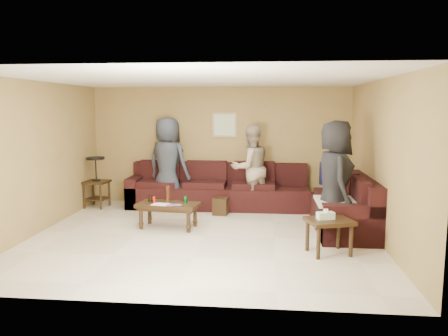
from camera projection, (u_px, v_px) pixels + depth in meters
The scene contains 10 objects.
room at pixel (203, 133), 6.85m from camera, with size 5.60×5.50×2.50m.
sectional_sofa at pixel (256, 198), 8.45m from camera, with size 4.65×2.90×0.97m.
coffee_table at pixel (168, 207), 7.51m from camera, with size 1.10×0.65×0.71m.
end_table_left at pixel (96, 181), 9.04m from camera, with size 0.52×0.52×1.05m.
side_table_right at pixel (329, 224), 6.16m from camera, with size 0.73×0.66×0.65m.
waste_bin at pixel (221, 206), 8.48m from camera, with size 0.28×0.28×0.34m, color black.
wall_art at pixel (224, 125), 9.27m from camera, with size 0.52×0.04×0.52m.
person_left at pixel (168, 163), 8.91m from camera, with size 0.92×0.60×1.88m, color #292E39.
person_middle at pixel (251, 168), 8.72m from camera, with size 0.84×0.66×1.73m, color gray.
person_right at pixel (335, 179), 6.93m from camera, with size 0.91×0.59×1.87m, color black.
Camera 1 is at (1.00, -6.79, 2.07)m, focal length 35.00 mm.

